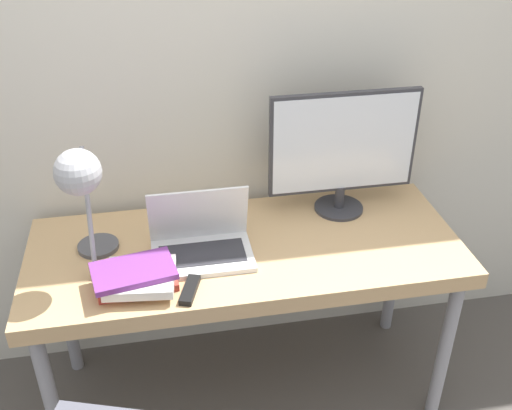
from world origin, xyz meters
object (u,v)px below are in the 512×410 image
at_px(desk_lamp, 81,182).
at_px(book_stack, 137,277).
at_px(monitor, 343,148).
at_px(laptop, 201,242).

relative_size(desk_lamp, book_stack, 1.65).
bearing_deg(monitor, book_stack, -156.10).
xyz_separation_m(monitor, book_stack, (-0.77, -0.34, -0.22)).
distance_m(monitor, book_stack, 0.87).
xyz_separation_m(laptop, book_stack, (-0.22, -0.14, -0.01)).
bearing_deg(book_stack, laptop, 33.37).
bearing_deg(monitor, laptop, -160.29).
bearing_deg(desk_lamp, book_stack, -32.28).
relative_size(laptop, desk_lamp, 0.73).
bearing_deg(book_stack, monitor, 23.90).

